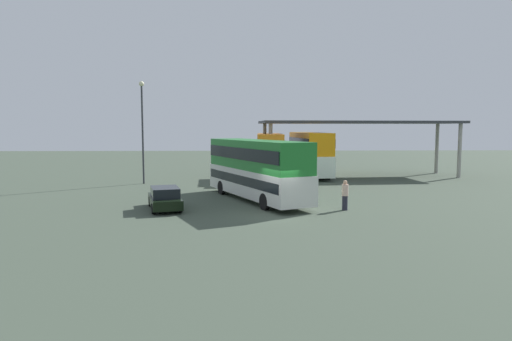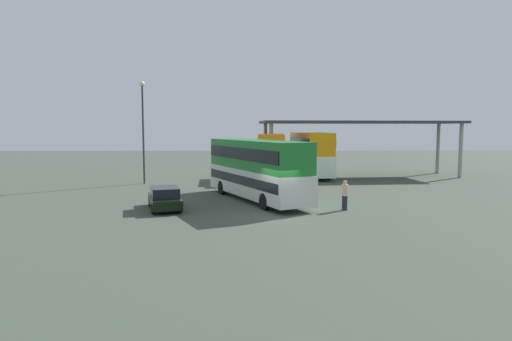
# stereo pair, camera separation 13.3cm
# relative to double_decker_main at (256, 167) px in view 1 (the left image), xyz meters

# --- Properties ---
(ground_plane) EXTENTS (140.00, 140.00, 0.00)m
(ground_plane) POSITION_rel_double_decker_main_xyz_m (1.00, -4.84, -2.21)
(ground_plane) COLOR #404C3E
(double_decker_main) EXTENTS (6.76, 11.28, 4.02)m
(double_decker_main) POSITION_rel_double_decker_main_xyz_m (0.00, 0.00, 0.00)
(double_decker_main) COLOR silver
(double_decker_main) RESTS_ON ground_plane
(parked_hatchback) EXTENTS (2.69, 4.39, 1.35)m
(parked_hatchback) POSITION_rel_double_decker_main_xyz_m (-5.51, -3.24, -1.54)
(parked_hatchback) COLOR black
(parked_hatchback) RESTS_ON ground_plane
(double_decker_near_canopy) EXTENTS (2.89, 11.30, 4.25)m
(double_decker_near_canopy) POSITION_rel_double_decker_main_xyz_m (1.81, 14.50, 0.12)
(double_decker_near_canopy) COLOR white
(double_decker_near_canopy) RESTS_ON ground_plane
(double_decker_mid_row) EXTENTS (2.98, 11.62, 4.36)m
(double_decker_mid_row) POSITION_rel_double_decker_main_xyz_m (5.92, 15.29, 0.17)
(double_decker_mid_row) COLOR white
(double_decker_mid_row) RESTS_ON ground_plane
(depot_canopy) EXTENTS (20.06, 6.97, 5.51)m
(depot_canopy) POSITION_rel_double_decker_main_xyz_m (10.81, 14.51, 2.93)
(depot_canopy) COLOR #33353A
(depot_canopy) RESTS_ON ground_plane
(lamppost_tall) EXTENTS (0.44, 0.44, 8.79)m
(lamppost_tall) POSITION_rel_double_decker_main_xyz_m (-9.46, 9.24, 3.24)
(lamppost_tall) COLOR #33353A
(lamppost_tall) RESTS_ON ground_plane
(pedestrian_waiting) EXTENTS (0.38, 0.38, 1.78)m
(pedestrian_waiting) POSITION_rel_double_decker_main_xyz_m (5.12, -3.80, -1.32)
(pedestrian_waiting) COLOR #262633
(pedestrian_waiting) RESTS_ON ground_plane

